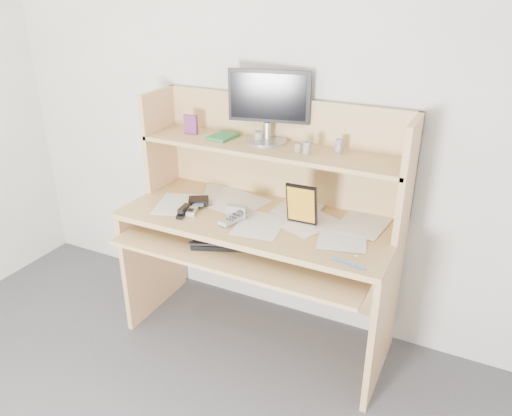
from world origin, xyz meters
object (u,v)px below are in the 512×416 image
at_px(desk, 265,220).
at_px(keyboard, 244,241).
at_px(monitor, 269,104).
at_px(tv_remote, 236,217).
at_px(game_case, 302,204).

height_order(desk, keyboard, desk).
height_order(desk, monitor, monitor).
bearing_deg(keyboard, tv_remote, 125.25).
distance_m(desk, monitor, 0.60).
bearing_deg(monitor, desk, -83.33).
bearing_deg(monitor, game_case, -49.88).
relative_size(desk, game_case, 6.56).
height_order(desk, tv_remote, desk).
height_order(game_case, monitor, monitor).
xyz_separation_m(desk, game_case, (0.23, -0.07, 0.17)).
distance_m(tv_remote, game_case, 0.34).
distance_m(keyboard, monitor, 0.70).
relative_size(desk, monitor, 3.37).
bearing_deg(monitor, keyboard, -97.61).
bearing_deg(game_case, tv_remote, -166.35).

